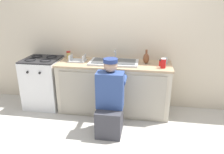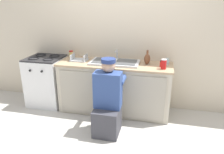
{
  "view_description": "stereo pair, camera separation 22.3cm",
  "coord_description": "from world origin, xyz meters",
  "px_view_note": "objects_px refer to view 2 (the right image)",
  "views": [
    {
      "loc": [
        0.51,
        -3.13,
        1.87
      ],
      "look_at": [
        0.0,
        0.1,
        0.69
      ],
      "focal_mm": 35.0,
      "sensor_mm": 36.0,
      "label": 1
    },
    {
      "loc": [
        0.73,
        -3.09,
        1.87
      ],
      "look_at": [
        0.0,
        0.1,
        0.69
      ],
      "focal_mm": 35.0,
      "sensor_mm": 36.0,
      "label": 2
    }
  ],
  "objects_px": {
    "stove_range": "(47,81)",
    "plumber_person": "(108,103)",
    "vase_decorative": "(147,59)",
    "spice_bottle_red": "(161,64)",
    "dish_rack_tray": "(79,59)",
    "water_glass": "(167,61)",
    "condiment_jar": "(71,54)",
    "soda_cup_red": "(164,64)",
    "sink_double_basin": "(115,62)"
  },
  "relations": [
    {
      "from": "spice_bottle_red",
      "to": "water_glass",
      "type": "distance_m",
      "value": 0.18
    },
    {
      "from": "sink_double_basin",
      "to": "plumber_person",
      "type": "xyz_separation_m",
      "value": [
        0.04,
        -0.68,
        -0.42
      ]
    },
    {
      "from": "sink_double_basin",
      "to": "condiment_jar",
      "type": "relative_size",
      "value": 6.25
    },
    {
      "from": "water_glass",
      "to": "vase_decorative",
      "type": "bearing_deg",
      "value": -170.55
    },
    {
      "from": "stove_range",
      "to": "condiment_jar",
      "type": "xyz_separation_m",
      "value": [
        0.44,
        0.17,
        0.48
      ]
    },
    {
      "from": "plumber_person",
      "to": "condiment_jar",
      "type": "xyz_separation_m",
      "value": [
        -0.88,
        0.85,
        0.47
      ]
    },
    {
      "from": "sink_double_basin",
      "to": "condiment_jar",
      "type": "xyz_separation_m",
      "value": [
        -0.84,
        0.17,
        0.05
      ]
    },
    {
      "from": "stove_range",
      "to": "vase_decorative",
      "type": "xyz_separation_m",
      "value": [
        1.8,
        0.06,
        0.51
      ]
    },
    {
      "from": "spice_bottle_red",
      "to": "dish_rack_tray",
      "type": "bearing_deg",
      "value": 177.49
    },
    {
      "from": "stove_range",
      "to": "spice_bottle_red",
      "type": "xyz_separation_m",
      "value": [
        2.02,
        -0.04,
        0.47
      ]
    },
    {
      "from": "stove_range",
      "to": "dish_rack_tray",
      "type": "distance_m",
      "value": 0.78
    },
    {
      "from": "soda_cup_red",
      "to": "dish_rack_tray",
      "type": "relative_size",
      "value": 0.54
    },
    {
      "from": "condiment_jar",
      "to": "dish_rack_tray",
      "type": "bearing_deg",
      "value": -36.33
    },
    {
      "from": "condiment_jar",
      "to": "dish_rack_tray",
      "type": "xyz_separation_m",
      "value": [
        0.21,
        -0.15,
        -0.04
      ]
    },
    {
      "from": "sink_double_basin",
      "to": "condiment_jar",
      "type": "bearing_deg",
      "value": 168.55
    },
    {
      "from": "spice_bottle_red",
      "to": "plumber_person",
      "type": "bearing_deg",
      "value": -138.02
    },
    {
      "from": "plumber_person",
      "to": "dish_rack_tray",
      "type": "distance_m",
      "value": 1.06
    },
    {
      "from": "soda_cup_red",
      "to": "vase_decorative",
      "type": "xyz_separation_m",
      "value": [
        -0.26,
        0.2,
        0.01
      ]
    },
    {
      "from": "vase_decorative",
      "to": "soda_cup_red",
      "type": "bearing_deg",
      "value": -37.63
    },
    {
      "from": "soda_cup_red",
      "to": "condiment_jar",
      "type": "relative_size",
      "value": 1.19
    },
    {
      "from": "dish_rack_tray",
      "to": "water_glass",
      "type": "xyz_separation_m",
      "value": [
        1.47,
        0.1,
        0.03
      ]
    },
    {
      "from": "condiment_jar",
      "to": "sink_double_basin",
      "type": "bearing_deg",
      "value": -11.45
    },
    {
      "from": "dish_rack_tray",
      "to": "spice_bottle_red",
      "type": "xyz_separation_m",
      "value": [
        1.38,
        -0.06,
        0.03
      ]
    },
    {
      "from": "dish_rack_tray",
      "to": "spice_bottle_red",
      "type": "bearing_deg",
      "value": -2.51
    },
    {
      "from": "spice_bottle_red",
      "to": "condiment_jar",
      "type": "bearing_deg",
      "value": 172.32
    },
    {
      "from": "stove_range",
      "to": "soda_cup_red",
      "type": "bearing_deg",
      "value": -3.84
    },
    {
      "from": "spice_bottle_red",
      "to": "soda_cup_red",
      "type": "bearing_deg",
      "value": -68.86
    },
    {
      "from": "stove_range",
      "to": "dish_rack_tray",
      "type": "height_order",
      "value": "dish_rack_tray"
    },
    {
      "from": "plumber_person",
      "to": "vase_decorative",
      "type": "xyz_separation_m",
      "value": [
        0.48,
        0.74,
        0.49
      ]
    },
    {
      "from": "sink_double_basin",
      "to": "vase_decorative",
      "type": "distance_m",
      "value": 0.53
    },
    {
      "from": "soda_cup_red",
      "to": "spice_bottle_red",
      "type": "bearing_deg",
      "value": 111.14
    },
    {
      "from": "sink_double_basin",
      "to": "spice_bottle_red",
      "type": "height_order",
      "value": "sink_double_basin"
    },
    {
      "from": "stove_range",
      "to": "spice_bottle_red",
      "type": "distance_m",
      "value": 2.08
    },
    {
      "from": "vase_decorative",
      "to": "spice_bottle_red",
      "type": "xyz_separation_m",
      "value": [
        0.23,
        -0.11,
        -0.04
      ]
    },
    {
      "from": "water_glass",
      "to": "sink_double_basin",
      "type": "bearing_deg",
      "value": -172.21
    },
    {
      "from": "water_glass",
      "to": "dish_rack_tray",
      "type": "bearing_deg",
      "value": -176.17
    },
    {
      "from": "soda_cup_red",
      "to": "water_glass",
      "type": "xyz_separation_m",
      "value": [
        0.05,
        0.26,
        -0.03
      ]
    },
    {
      "from": "plumber_person",
      "to": "condiment_jar",
      "type": "distance_m",
      "value": 1.31
    },
    {
      "from": "soda_cup_red",
      "to": "plumber_person",
      "type": "bearing_deg",
      "value": -144.11
    },
    {
      "from": "plumber_person",
      "to": "spice_bottle_red",
      "type": "height_order",
      "value": "plumber_person"
    },
    {
      "from": "soda_cup_red",
      "to": "water_glass",
      "type": "bearing_deg",
      "value": 77.94
    },
    {
      "from": "spice_bottle_red",
      "to": "sink_double_basin",
      "type": "bearing_deg",
      "value": 176.64
    },
    {
      "from": "sink_double_basin",
      "to": "water_glass",
      "type": "bearing_deg",
      "value": 7.79
    },
    {
      "from": "stove_range",
      "to": "condiment_jar",
      "type": "height_order",
      "value": "condiment_jar"
    },
    {
      "from": "plumber_person",
      "to": "dish_rack_tray",
      "type": "relative_size",
      "value": 3.94
    },
    {
      "from": "sink_double_basin",
      "to": "dish_rack_tray",
      "type": "relative_size",
      "value": 2.86
    },
    {
      "from": "stove_range",
      "to": "plumber_person",
      "type": "bearing_deg",
      "value": -27.02
    },
    {
      "from": "condiment_jar",
      "to": "water_glass",
      "type": "height_order",
      "value": "condiment_jar"
    },
    {
      "from": "dish_rack_tray",
      "to": "spice_bottle_red",
      "type": "distance_m",
      "value": 1.38
    },
    {
      "from": "water_glass",
      "to": "plumber_person",
      "type": "bearing_deg",
      "value": -135.14
    }
  ]
}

